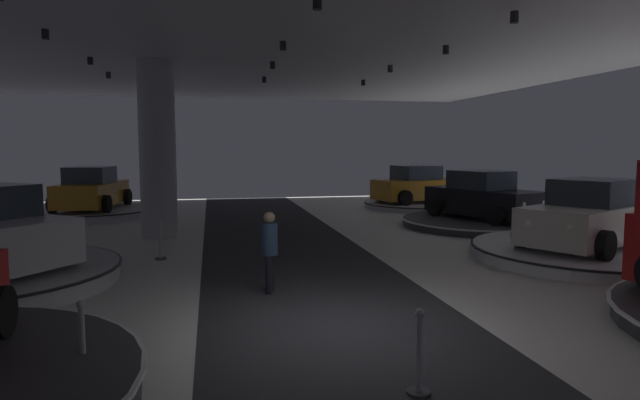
{
  "coord_description": "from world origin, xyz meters",
  "views": [
    {
      "loc": [
        -1.95,
        -7.94,
        2.83
      ],
      "look_at": [
        0.95,
        6.17,
        1.4
      ],
      "focal_mm": 29.99,
      "sensor_mm": 36.0,
      "label": 1
    }
  ],
  "objects_px": {
    "display_platform_far_right": "(483,222)",
    "visitor_walking_near": "(270,247)",
    "column_left": "(157,150)",
    "display_car_far_right": "(483,197)",
    "display_car_deep_right": "(418,186)",
    "display_platform_deep_left": "(93,212)",
    "display_platform_deep_right": "(418,205)",
    "display_car_deep_left": "(92,190)",
    "display_car_mid_right": "(590,216)",
    "display_platform_mid_right": "(588,252)"
  },
  "relations": [
    {
      "from": "display_platform_far_right",
      "to": "visitor_walking_near",
      "type": "distance_m",
      "value": 11.17
    },
    {
      "from": "column_left",
      "to": "display_platform_far_right",
      "type": "xyz_separation_m",
      "value": [
        11.17,
        -0.06,
        -2.59
      ]
    },
    {
      "from": "display_platform_far_right",
      "to": "display_car_far_right",
      "type": "xyz_separation_m",
      "value": [
        -0.01,
        0.03,
        0.89
      ]
    },
    {
      "from": "display_car_deep_right",
      "to": "display_platform_deep_left",
      "type": "bearing_deg",
      "value": -178.08
    },
    {
      "from": "display_platform_far_right",
      "to": "display_platform_deep_right",
      "type": "height_order",
      "value": "display_platform_far_right"
    },
    {
      "from": "display_platform_far_right",
      "to": "display_car_deep_left",
      "type": "relative_size",
      "value": 1.32
    },
    {
      "from": "display_car_mid_right",
      "to": "display_car_far_right",
      "type": "height_order",
      "value": "display_car_mid_right"
    },
    {
      "from": "display_platform_mid_right",
      "to": "display_platform_deep_left",
      "type": "xyz_separation_m",
      "value": [
        -14.04,
        11.26,
        0.01
      ]
    },
    {
      "from": "column_left",
      "to": "display_car_deep_left",
      "type": "xyz_separation_m",
      "value": [
        -3.1,
        5.43,
        -1.64
      ]
    },
    {
      "from": "display_car_mid_right",
      "to": "display_platform_deep_right",
      "type": "bearing_deg",
      "value": 89.25
    },
    {
      "from": "display_car_mid_right",
      "to": "display_platform_far_right",
      "type": "xyz_separation_m",
      "value": [
        0.19,
        5.73,
        -0.93
      ]
    },
    {
      "from": "display_car_deep_right",
      "to": "visitor_walking_near",
      "type": "relative_size",
      "value": 2.84
    },
    {
      "from": "display_platform_far_right",
      "to": "column_left",
      "type": "bearing_deg",
      "value": 179.69
    },
    {
      "from": "display_platform_deep_left",
      "to": "display_car_deep_right",
      "type": "bearing_deg",
      "value": 1.92
    },
    {
      "from": "display_car_deep_left",
      "to": "display_car_mid_right",
      "type": "bearing_deg",
      "value": -38.56
    },
    {
      "from": "display_car_mid_right",
      "to": "visitor_walking_near",
      "type": "bearing_deg",
      "value": -169.55
    },
    {
      "from": "display_platform_deep_left",
      "to": "display_car_deep_right",
      "type": "distance_m",
      "value": 14.23
    },
    {
      "from": "display_platform_deep_left",
      "to": "display_platform_deep_right",
      "type": "height_order",
      "value": "display_platform_deep_left"
    },
    {
      "from": "display_car_mid_right",
      "to": "display_platform_deep_left",
      "type": "xyz_separation_m",
      "value": [
        -14.07,
        11.25,
        -0.9
      ]
    },
    {
      "from": "display_car_deep_right",
      "to": "visitor_walking_near",
      "type": "xyz_separation_m",
      "value": [
        -8.39,
        -13.25,
        -0.13
      ]
    },
    {
      "from": "display_car_deep_left",
      "to": "visitor_walking_near",
      "type": "height_order",
      "value": "display_car_deep_left"
    },
    {
      "from": "display_car_far_right",
      "to": "display_car_deep_left",
      "type": "bearing_deg",
      "value": 159.03
    },
    {
      "from": "display_platform_deep_right",
      "to": "display_platform_far_right",
      "type": "bearing_deg",
      "value": -89.6
    },
    {
      "from": "display_car_far_right",
      "to": "display_car_deep_left",
      "type": "distance_m",
      "value": 15.27
    },
    {
      "from": "visitor_walking_near",
      "to": "display_platform_deep_right",
      "type": "bearing_deg",
      "value": 57.59
    },
    {
      "from": "display_car_deep_right",
      "to": "display_platform_mid_right",
      "type": "bearing_deg",
      "value": -90.73
    },
    {
      "from": "display_car_mid_right",
      "to": "display_car_far_right",
      "type": "distance_m",
      "value": 5.76
    },
    {
      "from": "column_left",
      "to": "display_car_mid_right",
      "type": "distance_m",
      "value": 12.52
    },
    {
      "from": "visitor_walking_near",
      "to": "display_platform_mid_right",
      "type": "bearing_deg",
      "value": 10.39
    },
    {
      "from": "display_platform_deep_left",
      "to": "display_platform_deep_right",
      "type": "bearing_deg",
      "value": 1.94
    },
    {
      "from": "column_left",
      "to": "display_car_mid_right",
      "type": "relative_size",
      "value": 1.21
    },
    {
      "from": "display_car_mid_right",
      "to": "display_car_deep_left",
      "type": "distance_m",
      "value": 18.0
    },
    {
      "from": "visitor_walking_near",
      "to": "display_car_far_right",
      "type": "bearing_deg",
      "value": 40.75
    },
    {
      "from": "display_platform_mid_right",
      "to": "display_car_mid_right",
      "type": "relative_size",
      "value": 1.26
    },
    {
      "from": "display_car_far_right",
      "to": "display_car_deep_left",
      "type": "relative_size",
      "value": 1.04
    },
    {
      "from": "display_car_far_right",
      "to": "display_car_deep_left",
      "type": "xyz_separation_m",
      "value": [
        -14.26,
        5.46,
        0.06
      ]
    },
    {
      "from": "display_car_deep_left",
      "to": "display_platform_far_right",
      "type": "bearing_deg",
      "value": -21.06
    },
    {
      "from": "display_car_mid_right",
      "to": "display_car_deep_right",
      "type": "bearing_deg",
      "value": 89.4
    },
    {
      "from": "display_car_far_right",
      "to": "display_car_mid_right",
      "type": "bearing_deg",
      "value": -91.83
    },
    {
      "from": "display_platform_far_right",
      "to": "visitor_walking_near",
      "type": "bearing_deg",
      "value": -139.4
    },
    {
      "from": "display_platform_deep_left",
      "to": "display_car_deep_left",
      "type": "bearing_deg",
      "value": -97.04
    },
    {
      "from": "display_platform_mid_right",
      "to": "display_platform_deep_left",
      "type": "relative_size",
      "value": 1.18
    },
    {
      "from": "display_platform_deep_right",
      "to": "display_car_mid_right",
      "type": "bearing_deg",
      "value": -90.75
    },
    {
      "from": "column_left",
      "to": "display_car_deep_left",
      "type": "relative_size",
      "value": 1.25
    },
    {
      "from": "display_car_mid_right",
      "to": "display_car_deep_left",
      "type": "height_order",
      "value": "display_car_deep_left"
    },
    {
      "from": "display_car_far_right",
      "to": "visitor_walking_near",
      "type": "distance_m",
      "value": 11.15
    },
    {
      "from": "display_car_mid_right",
      "to": "display_platform_deep_right",
      "type": "height_order",
      "value": "display_car_mid_right"
    },
    {
      "from": "display_car_mid_right",
      "to": "display_car_far_right",
      "type": "xyz_separation_m",
      "value": [
        0.18,
        5.75,
        -0.04
      ]
    },
    {
      "from": "display_car_deep_right",
      "to": "display_car_far_right",
      "type": "bearing_deg",
      "value": -89.41
    },
    {
      "from": "display_platform_deep_right",
      "to": "display_car_deep_right",
      "type": "relative_size",
      "value": 1.12
    }
  ]
}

